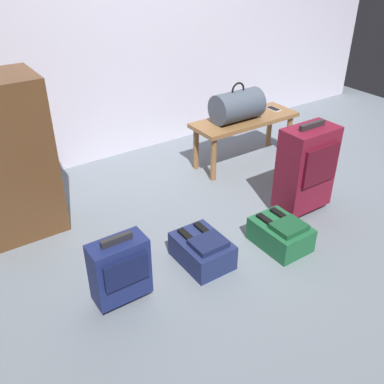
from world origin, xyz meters
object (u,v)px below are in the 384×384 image
(bench, at_px, (245,125))
(duffel_bag_slate, at_px, (237,106))
(backpack_green, at_px, (281,234))
(suitcase_small_navy, at_px, (120,269))
(suitcase_upright_burgundy, at_px, (306,168))
(side_cabinet, at_px, (6,160))
(cell_phone, at_px, (273,109))
(backpack_navy, at_px, (202,250))

(bench, distance_m, duffel_bag_slate, 0.22)
(backpack_green, bearing_deg, suitcase_small_navy, 173.58)
(duffel_bag_slate, distance_m, suitcase_upright_burgundy, 0.92)
(duffel_bag_slate, distance_m, side_cabinet, 1.91)
(cell_phone, distance_m, backpack_green, 1.54)
(backpack_navy, xyz_separation_m, side_cabinet, (-0.86, 1.04, 0.46))
(backpack_navy, height_order, backpack_green, same)
(bench, xyz_separation_m, suitcase_small_navy, (-1.73, -1.00, -0.12))
(suitcase_upright_burgundy, xyz_separation_m, backpack_green, (-0.44, -0.23, -0.27))
(duffel_bag_slate, bearing_deg, side_cabinet, 177.82)
(bench, relative_size, duffel_bag_slate, 2.27)
(cell_phone, distance_m, suitcase_upright_burgundy, 1.06)
(duffel_bag_slate, distance_m, backpack_green, 1.32)
(backpack_navy, relative_size, side_cabinet, 0.35)
(backpack_green, bearing_deg, cell_phone, 49.75)
(side_cabinet, bearing_deg, suitcase_small_navy, -75.47)
(side_cabinet, bearing_deg, bench, -2.07)
(cell_phone, relative_size, backpack_navy, 0.38)
(cell_phone, relative_size, side_cabinet, 0.13)
(cell_phone, distance_m, suitcase_small_navy, 2.33)
(backpack_green, xyz_separation_m, side_cabinet, (-1.40, 1.19, 0.46))
(suitcase_upright_burgundy, bearing_deg, duffel_bag_slate, 85.54)
(suitcase_upright_burgundy, distance_m, suitcase_small_navy, 1.57)
(bench, height_order, suitcase_upright_burgundy, suitcase_upright_burgundy)
(cell_phone, distance_m, backpack_navy, 1.83)
(duffel_bag_slate, relative_size, suitcase_upright_burgundy, 0.61)
(cell_phone, bearing_deg, side_cabinet, 178.75)
(bench, relative_size, backpack_green, 2.63)
(duffel_bag_slate, xyz_separation_m, backpack_navy, (-1.05, -0.97, -0.47))
(suitcase_upright_burgundy, height_order, suitcase_small_navy, suitcase_upright_burgundy)
(suitcase_small_navy, distance_m, side_cabinet, 1.15)
(duffel_bag_slate, height_order, backpack_green, duffel_bag_slate)
(duffel_bag_slate, bearing_deg, backpack_navy, -137.27)
(cell_phone, height_order, suitcase_small_navy, suitcase_small_navy)
(suitcase_small_navy, bearing_deg, cell_phone, 25.96)
(backpack_green, bearing_deg, duffel_bag_slate, 65.66)
(suitcase_upright_burgundy, height_order, side_cabinet, side_cabinet)
(bench, bearing_deg, backpack_green, -118.49)
(bench, relative_size, backpack_navy, 2.63)
(suitcase_small_navy, relative_size, backpack_navy, 1.21)
(cell_phone, height_order, suitcase_upright_burgundy, suitcase_upright_burgundy)
(suitcase_upright_burgundy, bearing_deg, cell_phone, 59.93)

